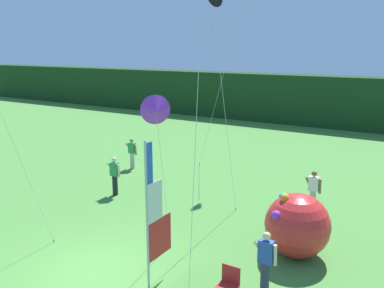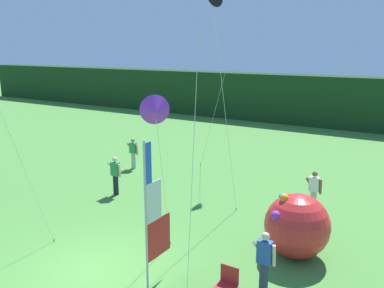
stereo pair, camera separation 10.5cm
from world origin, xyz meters
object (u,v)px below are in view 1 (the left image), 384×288
Objects in this scene: person_mid_field at (132,153)px; inflatable_balloon at (297,225)px; person_far_right at (115,175)px; folding_chair at (228,282)px; person_far_left at (313,191)px; banner_flag at (154,217)px; person_near_banner at (266,262)px; kite_purple_delta_1 at (156,111)px.

person_mid_field is 10.81m from inflatable_balloon.
folding_chair is at bearing -29.77° from person_far_right.
person_mid_field is at bearing 173.62° from person_far_left.
inflatable_balloon is 2.18× the size of folding_chair.
inflatable_balloon is at bearing -82.10° from person_far_left.
person_far_right is at bearing -162.98° from person_far_left.
banner_flag is at bearing -107.74° from person_far_left.
folding_chair is at bearing -102.56° from inflatable_balloon.
person_mid_field is 1.74× the size of folding_chair.
person_mid_field is 0.96× the size of person_far_right.
banner_flag is 2.00× the size of inflatable_balloon.
kite_purple_delta_1 is at bearing -179.50° from person_near_banner.
person_far_left is (2.16, 6.76, -0.99)m from banner_flag.
folding_chair is at bearing -39.44° from person_mid_field.
person_near_banner is 11.94m from person_mid_field.
person_far_left is 7.87m from person_far_right.
folding_chair is (7.31, -4.18, -0.35)m from person_far_right.
person_far_right is 0.83× the size of inflatable_balloon.
folding_chair is at bearing -15.17° from kite_purple_delta_1.
person_near_banner is at bearing -85.72° from person_far_left.
banner_flag reaches higher than person_far_right.
person_far_right is 8.08m from inflatable_balloon.
banner_flag is 2.30× the size of person_near_banner.
person_mid_field is (-9.80, 6.82, -0.08)m from person_near_banner.
person_far_right is (-7.52, -2.30, -0.01)m from person_far_left.
inflatable_balloon reaches higher than person_far_left.
kite_purple_delta_1 is (-3.19, -0.03, 3.45)m from person_near_banner.
kite_purple_delta_1 is at bearing 121.74° from banner_flag.
person_near_banner is at bearing -91.03° from inflatable_balloon.
person_far_left is (9.37, -1.05, 0.05)m from person_mid_field.
person_far_left is at bearing -6.38° from person_mid_field.
banner_flag is at bearing -128.23° from inflatable_balloon.
folding_chair is (-0.68, -3.07, -0.44)m from inflatable_balloon.
banner_flag is 0.81× the size of kite_purple_delta_1.
person_far_right is at bearing -61.15° from person_mid_field.
banner_flag is 4.36× the size of folding_chair.
person_near_banner is at bearing -34.81° from person_mid_field.
banner_flag reaches higher than folding_chair.
person_far_left is 1.83× the size of folding_chair.
inflatable_balloon is at bearing -7.91° from person_far_right.
inflatable_balloon is at bearing 77.44° from folding_chair.
banner_flag is 4.36m from inflatable_balloon.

